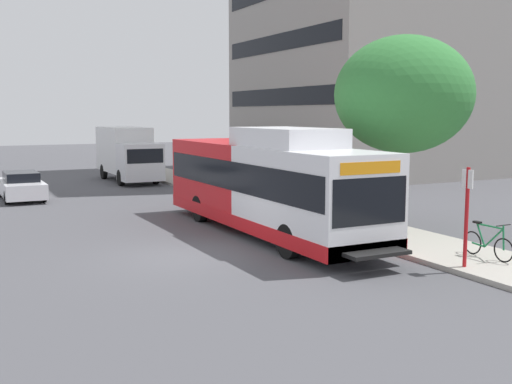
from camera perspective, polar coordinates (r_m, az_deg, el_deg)
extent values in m
plane|color=#4C4C51|center=(25.51, -12.92, -2.17)|extent=(120.00, 120.00, 0.00)
cube|color=#A8A399|center=(26.27, 3.16, -1.57)|extent=(3.00, 56.00, 0.14)
cube|color=white|center=(18.57, 5.04, -0.25)|extent=(2.54, 5.80, 2.73)
cube|color=red|center=(23.65, -2.43, 1.39)|extent=(2.54, 5.80, 2.73)
cube|color=red|center=(21.22, 0.85, -2.40)|extent=(2.57, 11.60, 0.44)
cube|color=black|center=(21.02, 0.86, 1.66)|extent=(2.58, 11.25, 0.96)
cube|color=black|center=(16.21, 10.40, -0.85)|extent=(2.34, 0.10, 1.24)
cube|color=orange|center=(16.11, 10.49, 2.21)|extent=(1.90, 0.08, 0.32)
cube|color=white|center=(19.67, 2.84, 5.06)|extent=(2.16, 4.06, 0.60)
cube|color=black|center=(16.15, 11.14, -5.59)|extent=(1.78, 0.60, 0.10)
cylinder|color=black|center=(17.60, 3.06, -4.56)|extent=(0.30, 1.00, 1.00)
cylinder|color=black|center=(18.81, 9.05, -3.87)|extent=(0.30, 1.00, 1.00)
cylinder|color=black|center=(23.63, -5.20, -1.54)|extent=(0.30, 1.00, 1.00)
cylinder|color=black|center=(24.54, -0.29, -1.18)|extent=(0.30, 1.00, 1.00)
cylinder|color=red|center=(16.83, 18.85, -2.24)|extent=(0.10, 0.10, 2.60)
cube|color=white|center=(16.68, 18.94, 1.14)|extent=(0.04, 0.36, 0.48)
torus|color=black|center=(17.86, 21.88, -5.01)|extent=(0.04, 0.66, 0.66)
torus|color=black|center=(18.58, 19.33, -4.43)|extent=(0.04, 0.66, 0.66)
cylinder|color=#19723F|center=(18.03, 21.09, -3.98)|extent=(0.05, 0.64, 0.64)
cylinder|color=#19723F|center=(18.33, 20.04, -3.76)|extent=(0.05, 0.34, 0.62)
cylinder|color=#19723F|center=(18.07, 20.78, -2.97)|extent=(0.05, 0.90, 0.05)
cylinder|color=#19723F|center=(18.43, 19.83, -4.59)|extent=(0.05, 0.45, 0.08)
cylinder|color=#19723F|center=(17.81, 21.87, -3.94)|extent=(0.05, 0.10, 0.67)
cylinder|color=black|center=(17.76, 21.86, -2.87)|extent=(0.52, 0.03, 0.03)
cube|color=black|center=(18.37, 19.75, -2.64)|extent=(0.12, 0.24, 0.06)
cylinder|color=#4C3823|center=(21.78, 13.20, 0.38)|extent=(0.28, 0.28, 2.85)
ellipsoid|color=#337A38|center=(21.64, 13.45, 8.74)|extent=(4.65, 4.65, 3.95)
cube|color=silver|center=(31.58, -20.81, 0.33)|extent=(1.80, 4.50, 0.70)
cube|color=black|center=(31.63, -20.87, 1.25)|extent=(1.48, 2.34, 0.56)
cylinder|color=black|center=(30.20, -22.01, -0.46)|extent=(0.20, 0.64, 0.64)
cylinder|color=black|center=(30.38, -19.01, -0.28)|extent=(0.20, 0.64, 0.64)
cylinder|color=black|center=(32.87, -22.43, 0.11)|extent=(0.20, 0.64, 0.64)
cylinder|color=black|center=(33.03, -19.67, 0.27)|extent=(0.20, 0.64, 0.64)
cube|color=silver|center=(35.80, -10.63, 2.74)|extent=(2.30, 2.00, 2.10)
cube|color=white|center=(39.13, -12.10, 3.88)|extent=(2.30, 5.00, 2.70)
cube|color=black|center=(34.85, -10.19, 3.28)|extent=(2.07, 0.08, 0.80)
cylinder|color=black|center=(36.03, -12.37, 1.30)|extent=(0.26, 0.92, 0.92)
cylinder|color=black|center=(36.60, -9.24, 1.46)|extent=(0.26, 0.92, 0.92)
cylinder|color=black|center=(40.03, -13.87, 1.84)|extent=(0.26, 0.92, 0.92)
cylinder|color=black|center=(40.55, -11.03, 1.98)|extent=(0.26, 0.92, 0.92)
cube|color=black|center=(43.97, 9.99, 4.05)|extent=(13.89, 14.03, 1.10)
cube|color=black|center=(43.91, 10.09, 8.52)|extent=(13.89, 14.03, 1.10)
cube|color=black|center=(44.13, 10.19, 12.97)|extent=(13.89, 14.03, 1.10)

